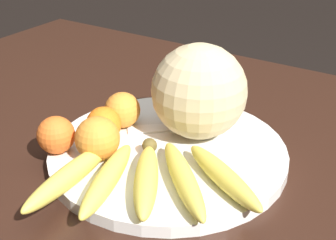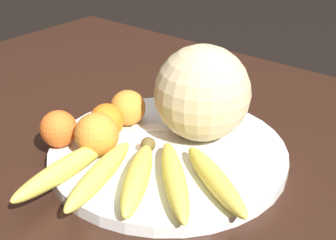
{
  "view_description": "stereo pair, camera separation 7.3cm",
  "coord_description": "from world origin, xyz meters",
  "px_view_note": "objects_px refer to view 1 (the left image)",
  "views": [
    {
      "loc": [
        -0.27,
        0.58,
        1.15
      ],
      "look_at": [
        0.08,
        0.03,
        0.81
      ],
      "focal_mm": 50.0,
      "sensor_mm": 36.0,
      "label": 1
    },
    {
      "loc": [
        -0.33,
        0.53,
        1.15
      ],
      "look_at": [
        0.08,
        0.03,
        0.81
      ],
      "focal_mm": 50.0,
      "sensor_mm": 36.0,
      "label": 2
    }
  ],
  "objects_px": {
    "orange_front_left": "(97,139)",
    "orange_front_right": "(122,110)",
    "kitchen_table": "(217,206)",
    "produce_tag": "(150,130)",
    "melon": "(199,91)",
    "orange_back_left": "(104,124)",
    "fruit_bowl": "(168,152)",
    "orange_mid_center": "(56,135)",
    "banana_bunch": "(145,177)"
  },
  "relations": [
    {
      "from": "kitchen_table",
      "to": "orange_back_left",
      "type": "height_order",
      "value": "orange_back_left"
    },
    {
      "from": "orange_front_left",
      "to": "orange_front_right",
      "type": "bearing_deg",
      "value": -72.9
    },
    {
      "from": "fruit_bowl",
      "to": "orange_mid_center",
      "type": "bearing_deg",
      "value": 36.61
    },
    {
      "from": "banana_bunch",
      "to": "orange_back_left",
      "type": "xyz_separation_m",
      "value": [
        0.13,
        -0.07,
        0.01
      ]
    },
    {
      "from": "fruit_bowl",
      "to": "orange_front_left",
      "type": "height_order",
      "value": "orange_front_left"
    },
    {
      "from": "orange_front_left",
      "to": "produce_tag",
      "type": "relative_size",
      "value": 0.85
    },
    {
      "from": "melon",
      "to": "orange_mid_center",
      "type": "xyz_separation_m",
      "value": [
        0.16,
        0.17,
        -0.05
      ]
    },
    {
      "from": "orange_back_left",
      "to": "banana_bunch",
      "type": "bearing_deg",
      "value": 151.7
    },
    {
      "from": "kitchen_table",
      "to": "orange_front_left",
      "type": "height_order",
      "value": "orange_front_left"
    },
    {
      "from": "orange_front_right",
      "to": "produce_tag",
      "type": "height_order",
      "value": "orange_front_right"
    },
    {
      "from": "banana_bunch",
      "to": "orange_mid_center",
      "type": "distance_m",
      "value": 0.17
    },
    {
      "from": "orange_mid_center",
      "to": "produce_tag",
      "type": "relative_size",
      "value": 0.74
    },
    {
      "from": "orange_back_left",
      "to": "produce_tag",
      "type": "relative_size",
      "value": 0.72
    },
    {
      "from": "kitchen_table",
      "to": "banana_bunch",
      "type": "xyz_separation_m",
      "value": [
        0.05,
        0.14,
        0.13
      ]
    },
    {
      "from": "orange_front_right",
      "to": "fruit_bowl",
      "type": "bearing_deg",
      "value": 170.02
    },
    {
      "from": "melon",
      "to": "produce_tag",
      "type": "distance_m",
      "value": 0.11
    },
    {
      "from": "melon",
      "to": "orange_mid_center",
      "type": "relative_size",
      "value": 2.63
    },
    {
      "from": "kitchen_table",
      "to": "orange_back_left",
      "type": "bearing_deg",
      "value": 21.32
    },
    {
      "from": "banana_bunch",
      "to": "orange_mid_center",
      "type": "bearing_deg",
      "value": -122.9
    },
    {
      "from": "fruit_bowl",
      "to": "orange_front_right",
      "type": "distance_m",
      "value": 0.11
    },
    {
      "from": "orange_mid_center",
      "to": "produce_tag",
      "type": "distance_m",
      "value": 0.16
    },
    {
      "from": "melon",
      "to": "orange_mid_center",
      "type": "distance_m",
      "value": 0.24
    },
    {
      "from": "produce_tag",
      "to": "melon",
      "type": "bearing_deg",
      "value": 165.64
    },
    {
      "from": "kitchen_table",
      "to": "orange_front_right",
      "type": "xyz_separation_m",
      "value": [
        0.18,
        0.02,
        0.14
      ]
    },
    {
      "from": "kitchen_table",
      "to": "melon",
      "type": "xyz_separation_m",
      "value": [
        0.06,
        -0.03,
        0.19
      ]
    },
    {
      "from": "melon",
      "to": "orange_mid_center",
      "type": "bearing_deg",
      "value": 47.01
    },
    {
      "from": "produce_tag",
      "to": "banana_bunch",
      "type": "bearing_deg",
      "value": 82.63
    },
    {
      "from": "banana_bunch",
      "to": "orange_back_left",
      "type": "height_order",
      "value": "orange_back_left"
    },
    {
      "from": "banana_bunch",
      "to": "orange_back_left",
      "type": "relative_size",
      "value": 4.97
    },
    {
      "from": "produce_tag",
      "to": "kitchen_table",
      "type": "bearing_deg",
      "value": 141.86
    },
    {
      "from": "fruit_bowl",
      "to": "produce_tag",
      "type": "distance_m",
      "value": 0.06
    },
    {
      "from": "banana_bunch",
      "to": "fruit_bowl",
      "type": "bearing_deg",
      "value": 164.53
    },
    {
      "from": "produce_tag",
      "to": "fruit_bowl",
      "type": "bearing_deg",
      "value": 111.43
    },
    {
      "from": "orange_back_left",
      "to": "orange_front_left",
      "type": "bearing_deg",
      "value": 120.31
    },
    {
      "from": "banana_bunch",
      "to": "orange_mid_center",
      "type": "height_order",
      "value": "orange_mid_center"
    },
    {
      "from": "orange_front_right",
      "to": "orange_back_left",
      "type": "relative_size",
      "value": 1.07
    },
    {
      "from": "orange_mid_center",
      "to": "kitchen_table",
      "type": "bearing_deg",
      "value": -147.58
    },
    {
      "from": "melon",
      "to": "orange_front_right",
      "type": "distance_m",
      "value": 0.14
    },
    {
      "from": "melon",
      "to": "banana_bunch",
      "type": "relative_size",
      "value": 0.54
    },
    {
      "from": "orange_mid_center",
      "to": "orange_back_left",
      "type": "bearing_deg",
      "value": -119.51
    },
    {
      "from": "banana_bunch",
      "to": "orange_front_right",
      "type": "xyz_separation_m",
      "value": [
        0.14,
        -0.13,
        0.01
      ]
    },
    {
      "from": "kitchen_table",
      "to": "melon",
      "type": "bearing_deg",
      "value": -27.59
    },
    {
      "from": "banana_bunch",
      "to": "produce_tag",
      "type": "xyz_separation_m",
      "value": [
        0.09,
        -0.14,
        -0.02
      ]
    },
    {
      "from": "banana_bunch",
      "to": "orange_mid_center",
      "type": "relative_size",
      "value": 4.82
    },
    {
      "from": "kitchen_table",
      "to": "orange_front_left",
      "type": "distance_m",
      "value": 0.24
    },
    {
      "from": "fruit_bowl",
      "to": "melon",
      "type": "distance_m",
      "value": 0.11
    },
    {
      "from": "banana_bunch",
      "to": "orange_back_left",
      "type": "distance_m",
      "value": 0.15
    },
    {
      "from": "kitchen_table",
      "to": "orange_back_left",
      "type": "distance_m",
      "value": 0.24
    },
    {
      "from": "kitchen_table",
      "to": "banana_bunch",
      "type": "distance_m",
      "value": 0.19
    },
    {
      "from": "orange_front_right",
      "to": "orange_mid_center",
      "type": "distance_m",
      "value": 0.13
    }
  ]
}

